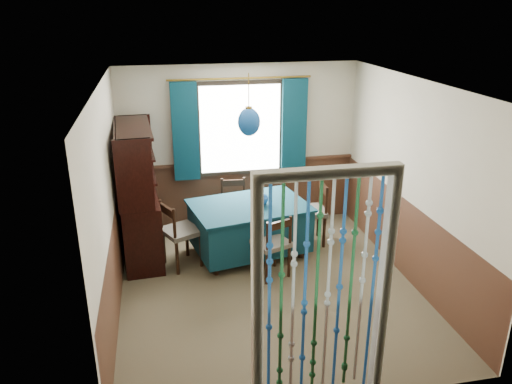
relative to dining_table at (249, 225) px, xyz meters
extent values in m
plane|color=brown|center=(0.06, -0.91, -0.43)|extent=(4.00, 4.00, 0.00)
plane|color=silver|center=(0.06, -0.91, 2.07)|extent=(4.00, 4.00, 0.00)
plane|color=beige|center=(0.06, 1.09, 0.82)|extent=(3.60, 0.00, 3.60)
plane|color=beige|center=(0.06, -2.91, 0.82)|extent=(3.60, 0.00, 3.60)
plane|color=beige|center=(-1.74, -0.91, 0.82)|extent=(0.00, 4.00, 4.00)
plane|color=beige|center=(1.86, -0.91, 0.82)|extent=(0.00, 4.00, 4.00)
plane|color=#482A1B|center=(0.06, 1.07, 0.07)|extent=(3.60, 0.00, 3.60)
plane|color=#482A1B|center=(0.06, -2.90, 0.07)|extent=(3.60, 0.00, 3.60)
plane|color=#482A1B|center=(-1.72, -0.91, 0.07)|extent=(0.00, 4.00, 4.00)
plane|color=#482A1B|center=(1.85, -0.91, 0.07)|extent=(0.00, 4.00, 4.00)
cube|color=black|center=(0.06, 1.04, 1.12)|extent=(1.32, 0.12, 1.42)
cube|color=#0C323F|center=(0.00, 0.00, -0.02)|extent=(1.65, 1.27, 0.59)
cube|color=#0C323F|center=(0.00, 0.00, 0.30)|extent=(1.72, 1.34, 0.03)
cylinder|color=black|center=(-0.53, -0.48, -0.36)|extent=(0.07, 0.07, 0.14)
cylinder|color=black|center=(0.67, -0.25, -0.36)|extent=(0.07, 0.07, 0.14)
cylinder|color=black|center=(-0.67, 0.25, -0.36)|extent=(0.07, 0.07, 0.14)
cylinder|color=black|center=(0.53, 0.48, -0.36)|extent=(0.07, 0.07, 0.14)
cylinder|color=black|center=(0.06, -0.84, -0.22)|extent=(0.04, 0.04, 0.43)
cylinder|color=black|center=(0.38, -0.72, -0.22)|extent=(0.04, 0.04, 0.43)
cylinder|color=black|center=(-0.05, -0.54, -0.22)|extent=(0.04, 0.04, 0.43)
cylinder|color=black|center=(0.26, -0.42, -0.22)|extent=(0.04, 0.04, 0.43)
cube|color=#5B5549|center=(0.16, -0.63, 0.03)|extent=(0.54, 0.52, 0.06)
cube|color=black|center=(0.22, -0.79, 0.34)|extent=(0.35, 0.17, 0.10)
cylinder|color=black|center=(0.06, -0.85, 0.21)|extent=(0.04, 0.04, 0.42)
cylinder|color=black|center=(0.38, -0.73, 0.21)|extent=(0.04, 0.04, 0.42)
cylinder|color=black|center=(0.08, 0.83, -0.22)|extent=(0.04, 0.04, 0.43)
cylinder|color=black|center=(-0.26, 0.86, -0.22)|extent=(0.04, 0.04, 0.43)
cylinder|color=black|center=(0.05, 0.51, -0.22)|extent=(0.04, 0.04, 0.43)
cylinder|color=black|center=(-0.28, 0.54, -0.22)|extent=(0.04, 0.04, 0.43)
cube|color=#5B5549|center=(-0.10, 0.69, 0.02)|extent=(0.45, 0.43, 0.06)
cube|color=black|center=(-0.09, 0.85, 0.33)|extent=(0.36, 0.07, 0.09)
cylinder|color=black|center=(0.08, 0.84, 0.20)|extent=(0.04, 0.04, 0.42)
cylinder|color=black|center=(-0.26, 0.87, 0.20)|extent=(0.04, 0.04, 0.42)
cylinder|color=black|center=(-1.18, -0.04, -0.20)|extent=(0.05, 0.05, 0.47)
cylinder|color=black|center=(-1.02, -0.38, -0.20)|extent=(0.05, 0.05, 0.47)
cylinder|color=black|center=(-0.86, 0.11, -0.20)|extent=(0.05, 0.05, 0.47)
cylinder|color=black|center=(-0.70, -0.23, -0.20)|extent=(0.05, 0.05, 0.47)
cube|color=#5B5549|center=(-0.94, -0.13, 0.07)|extent=(0.59, 0.60, 0.06)
cube|color=black|center=(-1.11, -0.21, 0.41)|extent=(0.21, 0.38, 0.10)
cylinder|color=black|center=(-1.19, -0.04, 0.26)|extent=(0.04, 0.04, 0.46)
cylinder|color=black|center=(-1.03, -0.39, 0.26)|extent=(0.04, 0.04, 0.46)
cylinder|color=black|center=(1.09, -0.02, -0.20)|extent=(0.05, 0.05, 0.46)
cylinder|color=black|center=(1.12, 0.36, -0.20)|extent=(0.05, 0.05, 0.46)
cylinder|color=black|center=(0.74, 0.02, -0.20)|extent=(0.05, 0.05, 0.46)
cylinder|color=black|center=(0.77, 0.39, -0.20)|extent=(0.05, 0.05, 0.46)
cube|color=#5B5549|center=(0.93, 0.19, 0.06)|extent=(0.47, 0.49, 0.06)
cube|color=black|center=(1.12, 0.17, 0.40)|extent=(0.08, 0.40, 0.10)
cylinder|color=black|center=(1.10, -0.02, 0.26)|extent=(0.04, 0.04, 0.45)
cylinder|color=black|center=(1.13, 0.35, 0.26)|extent=(0.04, 0.04, 0.45)
cube|color=black|center=(-1.46, 0.29, 0.03)|extent=(0.57, 1.43, 0.92)
cube|color=black|center=(-1.46, -0.39, 0.95)|extent=(0.44, 0.08, 0.92)
cube|color=black|center=(-1.46, 0.96, 0.95)|extent=(0.44, 0.08, 0.92)
cube|color=black|center=(-1.46, 0.29, 1.39)|extent=(0.52, 1.43, 0.04)
cube|color=black|center=(-1.69, 0.29, 0.95)|extent=(0.12, 1.39, 0.92)
cube|color=black|center=(-1.43, 0.29, 0.81)|extent=(0.47, 1.35, 0.02)
cube|color=black|center=(-1.43, 0.29, 1.11)|extent=(0.47, 1.35, 0.02)
cylinder|color=olive|center=(0.00, 0.00, 1.76)|extent=(0.01, 0.01, 0.61)
ellipsoid|color=navy|center=(0.00, 0.00, 1.45)|extent=(0.30, 0.30, 0.36)
cylinder|color=olive|center=(0.00, 0.00, 1.64)|extent=(0.09, 0.09, 0.03)
imported|color=navy|center=(0.15, -0.02, 0.41)|extent=(0.21, 0.21, 0.20)
imported|color=beige|center=(-1.41, 0.02, 0.85)|extent=(0.28, 0.28, 0.05)
imported|color=beige|center=(-1.41, 0.61, 0.59)|extent=(0.23, 0.23, 0.21)
camera|label=1|loc=(-1.16, -6.17, 2.88)|focal=35.00mm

